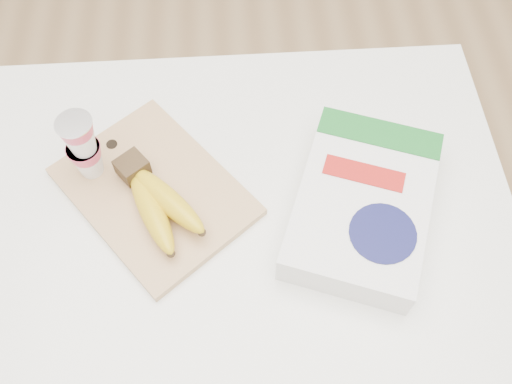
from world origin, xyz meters
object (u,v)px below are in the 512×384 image
(yogurt_stack, at_px, (83,146))
(cereal_box, at_px, (362,204))
(table, at_px, (201,310))
(cutting_board, at_px, (154,191))
(bananas, at_px, (156,201))

(yogurt_stack, xyz_separation_m, cereal_box, (0.45, -0.11, -0.06))
(table, relative_size, cutting_board, 3.59)
(cereal_box, bearing_deg, table, -158.83)
(table, bearing_deg, yogurt_stack, 143.35)
(cutting_board, relative_size, bananas, 1.53)
(table, bearing_deg, cereal_box, 0.68)
(bananas, bearing_deg, cutting_board, 103.45)
(bananas, distance_m, cereal_box, 0.34)
(cereal_box, bearing_deg, yogurt_stack, -172.78)
(cutting_board, xyz_separation_m, cereal_box, (0.35, -0.06, 0.03))
(yogurt_stack, bearing_deg, table, -36.65)
(cutting_board, distance_m, bananas, 0.05)
(bananas, height_order, yogurt_stack, yogurt_stack)
(bananas, xyz_separation_m, cereal_box, (0.34, -0.03, -0.01))
(table, distance_m, cereal_box, 0.56)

